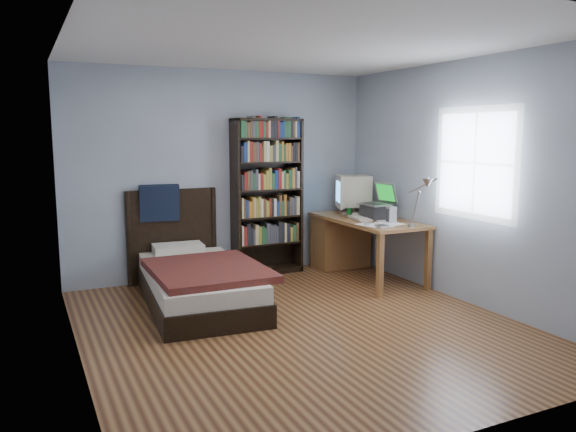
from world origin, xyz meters
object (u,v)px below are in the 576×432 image
object	(u,v)px
crt_monitor	(352,192)
desk_lamp	(425,188)
speaker	(391,215)
bookshelf	(267,197)
soda_can	(349,212)
bed	(195,278)
desk	(346,238)
keyboard	(359,218)
laptop	(376,209)

from	to	relation	value
crt_monitor	desk_lamp	world-z (taller)	desk_lamp
speaker	bookshelf	size ratio (longest dim) A/B	0.10
soda_can	bed	bearing A→B (deg)	-172.99
bookshelf	bed	size ratio (longest dim) A/B	0.90
desk_lamp	soda_can	bearing A→B (deg)	95.26
crt_monitor	bookshelf	xyz separation A→B (m)	(-1.06, 0.28, -0.04)
crt_monitor	speaker	size ratio (longest dim) A/B	2.99
crt_monitor	desk_lamp	xyz separation A→B (m)	(-0.09, -1.54, 0.18)
desk	desk_lamp	bearing A→B (deg)	-90.62
speaker	soda_can	bearing A→B (deg)	116.45
keyboard	bookshelf	world-z (taller)	bookshelf
desk_lamp	soda_can	size ratio (longest dim) A/B	4.97
laptop	desk_lamp	bearing A→B (deg)	-96.50
soda_can	speaker	bearing A→B (deg)	-70.35
laptop	desk_lamp	world-z (taller)	desk_lamp
bed	laptop	bearing A→B (deg)	0.76
laptop	speaker	world-z (taller)	laptop
desk	speaker	world-z (taller)	speaker
laptop	bed	distance (m)	2.34
crt_monitor	bed	xyz separation A→B (m)	(-2.23, -0.53, -0.75)
crt_monitor	bed	world-z (taller)	crt_monitor
keyboard	soda_can	size ratio (longest dim) A/B	3.60
desk	bookshelf	xyz separation A→B (m)	(-0.99, 0.28, 0.55)
keyboard	bed	world-z (taller)	bed
keyboard	soda_can	world-z (taller)	soda_can
bed	soda_can	bearing A→B (deg)	7.01
crt_monitor	speaker	distance (m)	0.88
laptop	soda_can	size ratio (longest dim) A/B	3.74
keyboard	laptop	bearing A→B (deg)	3.04
desk_lamp	speaker	bearing A→B (deg)	82.55
keyboard	speaker	distance (m)	0.43
bookshelf	crt_monitor	bearing A→B (deg)	-14.58
crt_monitor	desk_lamp	distance (m)	1.56
crt_monitor	bookshelf	world-z (taller)	bookshelf
speaker	crt_monitor	bearing A→B (deg)	96.54
speaker	desk_lamp	bearing A→B (deg)	-90.65
crt_monitor	soda_can	xyz separation A→B (m)	(-0.21, -0.28, -0.22)
keyboard	crt_monitor	bearing A→B (deg)	77.88
keyboard	bookshelf	distance (m)	1.17
desk	soda_can	distance (m)	0.48
desk	bed	bearing A→B (deg)	-166.43
laptop	crt_monitor	bearing A→B (deg)	92.90
laptop	bookshelf	distance (m)	1.34
crt_monitor	keyboard	distance (m)	0.57
desk	soda_can	bearing A→B (deg)	-116.07
crt_monitor	speaker	world-z (taller)	crt_monitor
speaker	bookshelf	distance (m)	1.56
laptop	keyboard	distance (m)	0.24
soda_can	bed	xyz separation A→B (m)	(-2.02, -0.25, -0.53)
crt_monitor	laptop	world-z (taller)	crt_monitor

